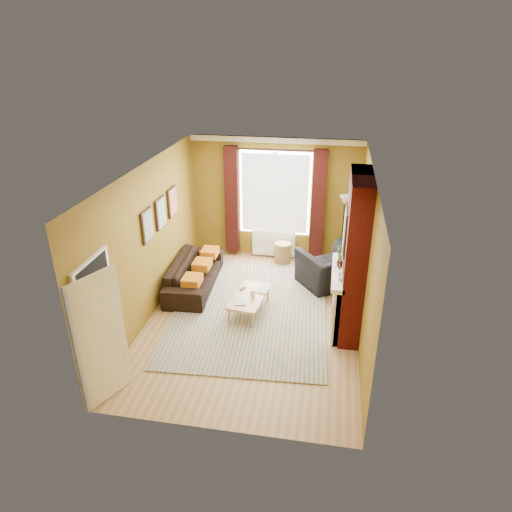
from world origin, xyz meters
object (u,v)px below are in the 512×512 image
sofa (194,274)px  floor_lamp (344,212)px  wicker_stool (283,253)px  armchair (331,268)px  coffee_table (249,297)px

sofa → floor_lamp: floor_lamp is taller
wicker_stool → floor_lamp: (1.30, 0.00, 1.09)m
armchair → wicker_stool: bearing=-75.7°
armchair → coffee_table: (-1.47, -1.35, -0.06)m
sofa → wicker_stool: (1.67, 1.46, -0.06)m
sofa → floor_lamp: 3.47m
coffee_table → wicker_stool: 2.27m
coffee_table → sofa: bearing=156.4°
armchair → coffee_table: bearing=5.7°
armchair → coffee_table: armchair is taller
sofa → coffee_table: sofa is taller
armchair → wicker_stool: (-1.11, 0.89, -0.15)m
wicker_stool → floor_lamp: size_ratio=0.29×
armchair → sofa: bearing=-25.3°
coffee_table → armchair: bearing=49.8°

